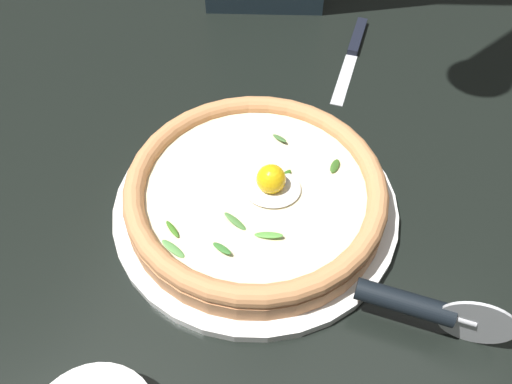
{
  "coord_description": "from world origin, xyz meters",
  "views": [
    {
      "loc": [
        -0.05,
        0.38,
        0.49
      ],
      "look_at": [
        -0.0,
        0.02,
        0.03
      ],
      "focal_mm": 35.83,
      "sensor_mm": 36.0,
      "label": 1
    }
  ],
  "objects": [
    {
      "name": "pizza",
      "position": [
        -0.0,
        0.02,
        0.03
      ],
      "size": [
        0.3,
        0.3,
        0.06
      ],
      "color": "tan",
      "rests_on": "pizza_plate"
    },
    {
      "name": "pizza_plate",
      "position": [
        -0.0,
        0.02,
        0.01
      ],
      "size": [
        0.33,
        0.33,
        0.01
      ],
      "primitive_type": "cylinder",
      "color": "white",
      "rests_on": "ground"
    },
    {
      "name": "table_knife",
      "position": [
        -0.11,
        -0.32,
        0.0
      ],
      "size": [
        0.05,
        0.22,
        0.01
      ],
      "color": "silver",
      "rests_on": "ground"
    },
    {
      "name": "ground_plane",
      "position": [
        0.0,
        0.0,
        -0.01
      ],
      "size": [
        2.4,
        2.4,
        0.03
      ],
      "primitive_type": "cube",
      "color": "black",
      "rests_on": "ground"
    },
    {
      "name": "pizza_cutter",
      "position": [
        -0.18,
        0.14,
        0.04
      ],
      "size": [
        0.15,
        0.04,
        0.07
      ],
      "color": "silver",
      "rests_on": "ground"
    }
  ]
}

